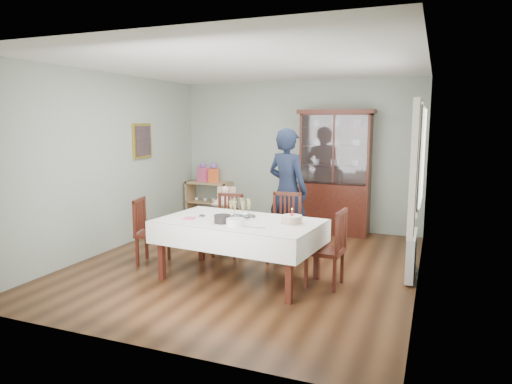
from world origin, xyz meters
The scene contains 25 objects.
floor centered at (0.00, 0.00, 0.00)m, with size 5.00×5.00×0.00m, color #593319.
room_shell centered at (0.00, 0.53, 1.70)m, with size 5.00×5.00×5.00m.
dining_table centered at (0.15, -0.56, 0.38)m, with size 2.10×1.34×0.76m.
china_cabinet centered at (0.75, 2.26, 1.12)m, with size 1.30×0.48×2.18m.
sideboard centered at (-1.75, 2.28, 0.40)m, with size 0.90×0.38×0.80m.
picture_frame centered at (-2.22, 0.80, 1.65)m, with size 0.04×0.48×0.58m, color gold.
window centered at (2.22, 0.30, 1.55)m, with size 0.04×1.02×1.22m, color white.
curtain_left centered at (2.16, -0.32, 1.45)m, with size 0.07×0.30×1.55m, color silver.
curtain_right centered at (2.16, 0.92, 1.45)m, with size 0.07×0.30×1.55m, color silver.
radiator centered at (2.16, 0.30, 0.30)m, with size 0.10×0.80×0.55m, color white.
chair_far_left centered at (-0.43, 0.33, 0.27)m, with size 0.45×0.45×0.90m.
chair_far_right centered at (0.44, 0.34, 0.29)m, with size 0.46×0.46×0.97m.
chair_end_left centered at (-1.26, -0.41, 0.27)m, with size 0.49×0.49×0.91m.
chair_end_right centered at (1.22, -0.40, 0.28)m, with size 0.45×0.45×0.94m.
woman centered at (0.31, 0.91, 0.94)m, with size 0.68×0.45×1.87m, color black.
high_chair centered at (-0.77, 0.97, 0.37)m, with size 0.50×0.50×0.94m.
champagne_tray centered at (0.11, -0.43, 0.83)m, with size 0.39×0.39×0.24m.
birthday_cake centered at (0.83, -0.55, 0.81)m, with size 0.29×0.29×0.20m.
plate_stack_dark centered at (0.02, -0.78, 0.81)m, with size 0.20×0.20×0.10m, color black.
plate_stack_white centered at (0.23, -0.87, 0.80)m, with size 0.21×0.21×0.09m, color white.
napkin_stack centered at (-0.46, -0.74, 0.77)m, with size 0.13×0.13×0.02m, color #E65587.
cutlery centered at (-0.43, -0.53, 0.77)m, with size 0.10×0.15×0.01m, color silver, non-canonical shape.
cake_knife centered at (0.46, -0.89, 0.77)m, with size 0.31×0.03×0.01m, color silver.
gift_bag_pink centered at (-1.87, 2.26, 0.97)m, with size 0.24×0.20×0.38m.
gift_bag_orange centered at (-1.63, 2.26, 0.97)m, with size 0.24×0.21×0.38m.
Camera 1 is at (2.38, -5.64, 1.97)m, focal length 32.00 mm.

